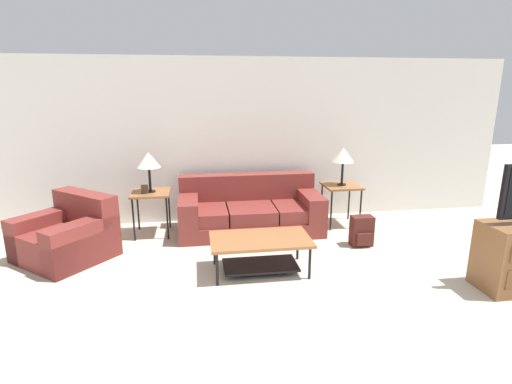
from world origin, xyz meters
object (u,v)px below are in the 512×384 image
at_px(side_table_right, 341,189).
at_px(table_lamp_left, 148,161).
at_px(armchair, 68,236).
at_px(backpack, 362,231).
at_px(side_table_left, 151,196).
at_px(table_lamp_right, 343,156).
at_px(couch, 250,212).
at_px(coffee_table, 260,247).

xyz_separation_m(side_table_right, table_lamp_left, (-2.92, 0.00, 0.53)).
xyz_separation_m(armchair, backpack, (3.90, -0.18, -0.08)).
distance_m(side_table_left, table_lamp_left, 0.53).
bearing_deg(table_lamp_right, table_lamp_left, 180.00).
height_order(table_lamp_right, backpack, table_lamp_right).
height_order(couch, table_lamp_left, table_lamp_left).
bearing_deg(couch, table_lamp_left, 178.23).
distance_m(armchair, table_lamp_right, 4.06).
height_order(side_table_right, backpack, side_table_right).
height_order(couch, side_table_left, couch).
bearing_deg(backpack, side_table_right, 89.26).
bearing_deg(table_lamp_left, couch, -1.77).
bearing_deg(table_lamp_right, armchair, -169.71).
bearing_deg(coffee_table, armchair, 161.96).
bearing_deg(backpack, armchair, 177.36).
relative_size(coffee_table, side_table_right, 1.80).
bearing_deg(side_table_right, coffee_table, -135.90).
distance_m(couch, coffee_table, 1.44).
relative_size(armchair, table_lamp_left, 2.37).
bearing_deg(backpack, side_table_left, 163.00).
xyz_separation_m(side_table_left, backpack, (2.91, -0.89, -0.38)).
relative_size(table_lamp_left, table_lamp_right, 1.00).
xyz_separation_m(side_table_left, table_lamp_left, (0.00, 0.00, 0.53)).
xyz_separation_m(couch, backpack, (1.45, -0.84, -0.09)).
height_order(armchair, table_lamp_right, table_lamp_right).
height_order(coffee_table, side_table_right, side_table_right).
bearing_deg(armchair, coffee_table, -18.04).
bearing_deg(table_lamp_left, backpack, -17.00).
bearing_deg(side_table_left, table_lamp_right, 0.00).
distance_m(coffee_table, backpack, 1.64).
xyz_separation_m(armchair, table_lamp_right, (3.91, 0.71, 0.83)).
height_order(armchair, side_table_right, armchair).
xyz_separation_m(side_table_left, side_table_right, (2.92, 0.00, 0.00)).
distance_m(couch, table_lamp_right, 1.68).
distance_m(couch, backpack, 1.68).
relative_size(couch, side_table_left, 3.25).
bearing_deg(backpack, couch, 149.76).
bearing_deg(table_lamp_right, side_table_left, 180.00).
distance_m(side_table_left, backpack, 3.07).
xyz_separation_m(couch, side_table_right, (1.46, 0.05, 0.30)).
xyz_separation_m(table_lamp_right, backpack, (-0.01, -0.89, -0.91)).
distance_m(couch, side_table_left, 1.49).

